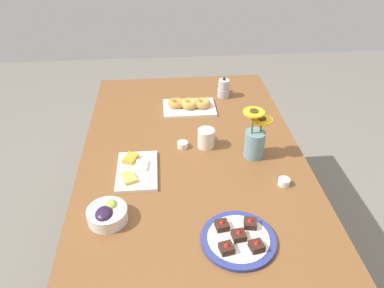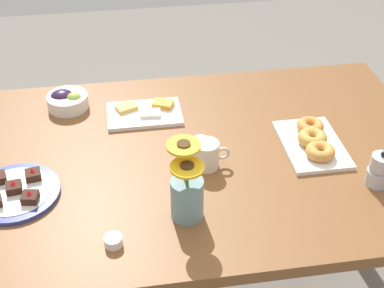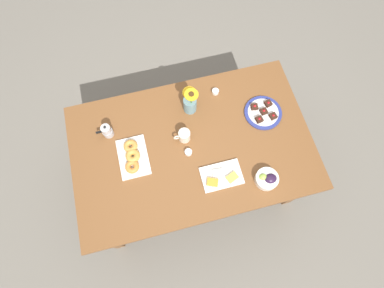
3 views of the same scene
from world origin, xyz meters
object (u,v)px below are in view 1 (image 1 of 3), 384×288
Objects in this scene: grape_bowl at (107,214)px; croissant_platter at (190,105)px; coffee_mug at (206,138)px; moka_pot at (224,89)px; dining_table at (192,166)px; cheese_platter at (136,170)px; flower_vase at (255,141)px; jam_cup_honey at (183,144)px; dessert_plate at (238,239)px; jam_cup_berry at (284,182)px.

grape_bowl is 0.52× the size of croissant_platter.
moka_pot is at bearing -17.97° from coffee_mug.
cheese_platter is at bearing 117.55° from dining_table.
grape_bowl is 0.71m from flower_vase.
jam_cup_honey is 0.20× the size of flower_vase.
dining_table is 0.56m from dessert_plate.
flower_vase reaches higher than croissant_platter.
moka_pot reaches higher than coffee_mug.
moka_pot is (0.65, -0.47, 0.04)m from cheese_platter.
coffee_mug is 0.60m from grape_bowl.
grape_bowl is (-0.44, 0.41, -0.02)m from coffee_mug.
jam_cup_honey is (0.44, -0.30, -0.01)m from grape_bowl.
cheese_platter is at bearing 41.57° from dessert_plate.
coffee_mug is 0.23m from flower_vase.
jam_cup_honey is 0.59m from dessert_plate.
coffee_mug is 0.41m from jam_cup_berry.
cheese_platter is at bearing 98.02° from flower_vase.
coffee_mug is at bearing 43.65° from jam_cup_berry.
coffee_mug is at bearing 4.51° from dessert_plate.
flower_vase reaches higher than moka_pot.
dessert_plate reaches higher than dining_table.
jam_cup_berry is (-0.30, -0.39, 0.00)m from jam_cup_honey.
moka_pot is (0.52, -0.23, 0.13)m from dining_table.
moka_pot is (0.58, 0.05, -0.03)m from flower_vase.
moka_pot is (0.13, -0.21, 0.03)m from croissant_platter.
croissant_platter is (0.79, -0.36, -0.01)m from grape_bowl.
moka_pot reaches higher than jam_cup_berry.
coffee_mug reaches higher than jam_cup_berry.
croissant_platter is at bearing -24.45° from grape_bowl.
moka_pot is at bearing 9.19° from jam_cup_berry.
dessert_plate reaches higher than croissant_platter.
coffee_mug reaches higher than dessert_plate.
dessert_plate is 2.18× the size of moka_pot.
cheese_platter reaches higher than jam_cup_berry.
jam_cup_berry is at bearing -41.06° from dessert_plate.
cheese_platter is at bearing -18.92° from grape_bowl.
jam_cup_berry is 0.19× the size of dessert_plate.
moka_pot is (1.06, -0.11, 0.04)m from dessert_plate.
coffee_mug is at bearing -89.66° from jam_cup_honey.
jam_cup_honey is 0.33m from flower_vase.
grape_bowl is 3.03× the size of jam_cup_berry.
cheese_platter is at bearing 143.96° from moka_pot.
grape_bowl is 0.56× the size of cheese_platter.
flower_vase is at bearing -106.29° from jam_cup_honey.
flower_vase is (-0.09, -0.31, 0.07)m from jam_cup_honey.
coffee_mug is at bearing -62.39° from cheese_platter.
jam_cup_berry is 0.20× the size of flower_vase.
coffee_mug reaches higher than grape_bowl.
cheese_platter is (-0.17, 0.32, -0.04)m from coffee_mug.
dining_table is 6.17× the size of dessert_plate.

